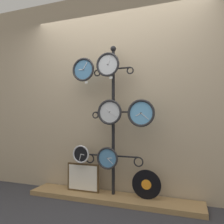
# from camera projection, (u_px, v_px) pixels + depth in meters

# --- Properties ---
(ground_plane) EXTENTS (12.00, 12.00, 0.00)m
(ground_plane) POSITION_uv_depth(u_px,v_px,m) (101.00, 212.00, 2.40)
(ground_plane) COLOR #333338
(shop_wall) EXTENTS (4.40, 0.04, 2.80)m
(shop_wall) POSITION_uv_depth(u_px,v_px,m) (117.00, 91.00, 2.98)
(shop_wall) COLOR tan
(shop_wall) RESTS_ON ground_plane
(low_shelf) EXTENTS (2.20, 0.36, 0.06)m
(low_shelf) POSITION_uv_depth(u_px,v_px,m) (112.00, 198.00, 2.73)
(low_shelf) COLOR #9E7A4C
(low_shelf) RESTS_ON ground_plane
(display_stand) EXTENTS (0.78, 0.40, 1.97)m
(display_stand) POSITION_uv_depth(u_px,v_px,m) (113.00, 148.00, 2.80)
(display_stand) COLOR black
(display_stand) RESTS_ON ground_plane
(clock_top_left) EXTENTS (0.31, 0.04, 0.31)m
(clock_top_left) POSITION_uv_depth(u_px,v_px,m) (83.00, 70.00, 2.87)
(clock_top_left) COLOR #4C84B2
(clock_top_center) EXTENTS (0.31, 0.04, 0.31)m
(clock_top_center) POSITION_uv_depth(u_px,v_px,m) (108.00, 65.00, 2.74)
(clock_top_center) COLOR silver
(clock_middle_center) EXTENTS (0.32, 0.04, 0.32)m
(clock_middle_center) POSITION_uv_depth(u_px,v_px,m) (110.00, 112.00, 2.71)
(clock_middle_center) COLOR silver
(clock_middle_right) EXTENTS (0.33, 0.04, 0.33)m
(clock_middle_right) POSITION_uv_depth(u_px,v_px,m) (141.00, 113.00, 2.58)
(clock_middle_right) COLOR #60A8DB
(clock_bottom_left) EXTENTS (0.23, 0.04, 0.23)m
(clock_bottom_left) POSITION_uv_depth(u_px,v_px,m) (81.00, 154.00, 2.84)
(clock_bottom_left) COLOR black
(clock_bottom_center) EXTENTS (0.28, 0.04, 0.28)m
(clock_bottom_center) POSITION_uv_depth(u_px,v_px,m) (108.00, 158.00, 2.73)
(clock_bottom_center) COLOR #4C84B2
(vinyl_record) EXTENTS (0.35, 0.01, 0.35)m
(vinyl_record) POSITION_uv_depth(u_px,v_px,m) (146.00, 185.00, 2.61)
(vinyl_record) COLOR black
(vinyl_record) RESTS_ON low_shelf
(picture_frame) EXTENTS (0.45, 0.02, 0.37)m
(picture_frame) POSITION_uv_depth(u_px,v_px,m) (83.00, 177.00, 2.89)
(picture_frame) COLOR #4C381E
(picture_frame) RESTS_ON low_shelf
(price_tag_upper) EXTENTS (0.04, 0.00, 0.03)m
(price_tag_upper) POSITION_uv_depth(u_px,v_px,m) (86.00, 82.00, 2.85)
(price_tag_upper) COLOR white
(price_tag_mid) EXTENTS (0.04, 0.00, 0.03)m
(price_tag_mid) POSITION_uv_depth(u_px,v_px,m) (111.00, 78.00, 2.72)
(price_tag_mid) COLOR white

